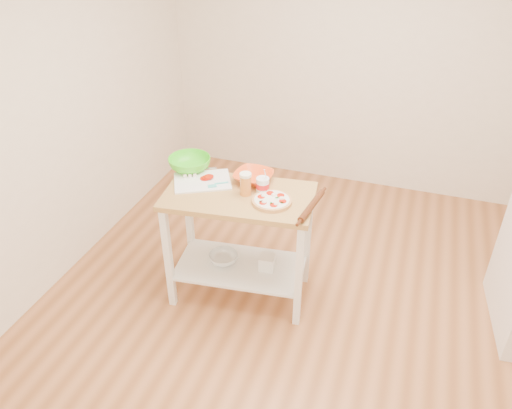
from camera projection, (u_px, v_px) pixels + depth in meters
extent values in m
cube|color=#B26F42|center=(302.00, 326.00, 3.64)|extent=(4.00, 4.50, 0.02)
cube|color=#EFE0C9|center=(369.00, 56.00, 4.72)|extent=(4.00, 0.02, 2.70)
cube|color=#EFE0C9|center=(32.00, 117.00, 3.47)|extent=(0.02, 4.50, 2.70)
cube|color=#B28949|center=(239.00, 196.00, 3.47)|extent=(1.10, 0.69, 0.04)
cube|color=white|center=(240.00, 267.00, 3.81)|extent=(1.01, 0.62, 0.02)
cube|color=white|center=(168.00, 259.00, 3.60)|extent=(0.06, 0.06, 0.86)
cube|color=white|center=(190.00, 222.00, 3.99)|extent=(0.06, 0.06, 0.86)
cube|color=white|center=(299.00, 277.00, 3.43)|extent=(0.06, 0.06, 0.86)
cube|color=white|center=(308.00, 237.00, 3.82)|extent=(0.06, 0.06, 0.86)
cylinder|color=#DFA45F|center=(272.00, 202.00, 3.36)|extent=(0.27, 0.27, 0.02)
cylinder|color=#DFA45F|center=(272.00, 200.00, 3.35)|extent=(0.27, 0.27, 0.01)
cylinder|color=white|center=(272.00, 200.00, 3.35)|extent=(0.24, 0.24, 0.01)
cylinder|color=#BE1405|center=(283.00, 201.00, 3.33)|extent=(0.05, 0.05, 0.01)
cylinder|color=#BE1405|center=(281.00, 195.00, 3.39)|extent=(0.05, 0.05, 0.01)
cylinder|color=#BE1405|center=(270.00, 193.00, 3.41)|extent=(0.05, 0.05, 0.01)
cylinder|color=#BE1405|center=(261.00, 197.00, 3.37)|extent=(0.05, 0.05, 0.01)
cylinder|color=#BE1405|center=(263.00, 203.00, 3.31)|extent=(0.05, 0.05, 0.01)
cylinder|color=#BE1405|center=(274.00, 205.00, 3.29)|extent=(0.05, 0.05, 0.01)
sphere|color=white|center=(282.00, 199.00, 3.35)|extent=(0.03, 0.03, 0.03)
sphere|color=white|center=(274.00, 195.00, 3.39)|extent=(0.03, 0.03, 0.03)
sphere|color=white|center=(263.00, 196.00, 3.38)|extent=(0.03, 0.03, 0.03)
sphere|color=white|center=(264.00, 202.00, 3.31)|extent=(0.03, 0.03, 0.03)
sphere|color=white|center=(276.00, 204.00, 3.29)|extent=(0.03, 0.03, 0.03)
sphere|color=white|center=(281.00, 199.00, 3.35)|extent=(0.03, 0.03, 0.03)
sphere|color=white|center=(274.00, 195.00, 3.39)|extent=(0.03, 0.03, 0.03)
plane|color=#115011|center=(282.00, 203.00, 3.31)|extent=(0.03, 0.03, 0.00)
plane|color=#115011|center=(277.00, 198.00, 3.36)|extent=(0.03, 0.03, 0.00)
plane|color=#115011|center=(273.00, 195.00, 3.39)|extent=(0.03, 0.03, 0.00)
plane|color=#115011|center=(263.00, 195.00, 3.39)|extent=(0.03, 0.03, 0.00)
plane|color=#115011|center=(261.00, 201.00, 3.32)|extent=(0.03, 0.03, 0.00)
plane|color=#115011|center=(271.00, 203.00, 3.30)|extent=(0.03, 0.03, 0.00)
cube|color=white|center=(202.00, 181.00, 3.60)|extent=(0.49, 0.45, 0.01)
cube|color=#F4EACC|center=(185.00, 175.00, 3.63)|extent=(0.03, 0.03, 0.02)
cube|color=#F4EACC|center=(190.00, 175.00, 3.64)|extent=(0.03, 0.03, 0.02)
cube|color=#F4EACC|center=(195.00, 175.00, 3.64)|extent=(0.03, 0.03, 0.02)
cube|color=#F4EACC|center=(185.00, 173.00, 3.66)|extent=(0.03, 0.03, 0.02)
cube|color=#F4EACC|center=(190.00, 173.00, 3.67)|extent=(0.03, 0.03, 0.02)
cube|color=#F4EACC|center=(194.00, 172.00, 3.67)|extent=(0.03, 0.03, 0.02)
cylinder|color=#BE1405|center=(205.00, 178.00, 3.61)|extent=(0.07, 0.07, 0.01)
cylinder|color=#BE1405|center=(207.00, 177.00, 3.61)|extent=(0.07, 0.07, 0.01)
cylinder|color=#BE1405|center=(209.00, 177.00, 3.61)|extent=(0.07, 0.07, 0.01)
cube|color=#44C5BD|center=(212.00, 186.00, 3.52)|extent=(0.07, 0.06, 0.01)
cylinder|color=#44C5BD|center=(221.00, 183.00, 3.55)|extent=(0.09, 0.06, 0.01)
cube|color=silver|center=(204.00, 169.00, 3.74)|extent=(0.17, 0.10, 0.00)
cube|color=black|center=(187.00, 170.00, 3.72)|extent=(0.10, 0.06, 0.01)
imported|color=#F3531D|center=(253.00, 177.00, 3.59)|extent=(0.30, 0.30, 0.07)
imported|color=#47DF1F|center=(190.00, 164.00, 3.73)|extent=(0.37, 0.37, 0.10)
cylinder|color=orange|center=(246.00, 185.00, 3.42)|extent=(0.08, 0.08, 0.14)
cylinder|color=white|center=(245.00, 175.00, 3.38)|extent=(0.08, 0.08, 0.02)
cylinder|color=white|center=(263.00, 185.00, 3.45)|extent=(0.09, 0.09, 0.11)
cylinder|color=red|center=(263.00, 185.00, 3.45)|extent=(0.09, 0.09, 0.04)
cylinder|color=silver|center=(266.00, 175.00, 3.40)|extent=(0.01, 0.06, 0.11)
cylinder|color=#552813|center=(312.00, 206.00, 3.29)|extent=(0.10, 0.39, 0.04)
imported|color=silver|center=(223.00, 258.00, 3.82)|extent=(0.25, 0.25, 0.07)
cube|color=white|center=(267.00, 262.00, 3.75)|extent=(0.13, 0.13, 0.11)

